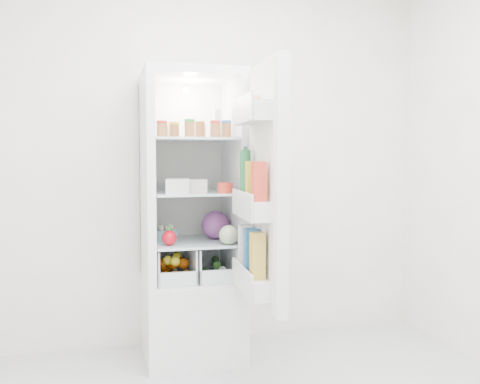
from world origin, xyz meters
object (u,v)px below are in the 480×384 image
object	(u,v)px
refrigerator	(191,252)
red_cabbage	(216,225)
fridge_door	(262,191)
mushroom_bowl	(166,235)

from	to	relation	value
refrigerator	red_cabbage	size ratio (longest dim) A/B	10.00
refrigerator	red_cabbage	world-z (taller)	refrigerator
refrigerator	fridge_door	xyz separation A→B (m)	(0.28, -0.64, 0.43)
red_cabbage	refrigerator	bearing A→B (deg)	165.13
refrigerator	fridge_door	distance (m)	0.82
red_cabbage	fridge_door	bearing A→B (deg)	-77.83
mushroom_bowl	fridge_door	world-z (taller)	fridge_door
mushroom_bowl	fridge_door	distance (m)	0.81
mushroom_bowl	refrigerator	bearing A→B (deg)	14.97
red_cabbage	mushroom_bowl	bearing A→B (deg)	-179.47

